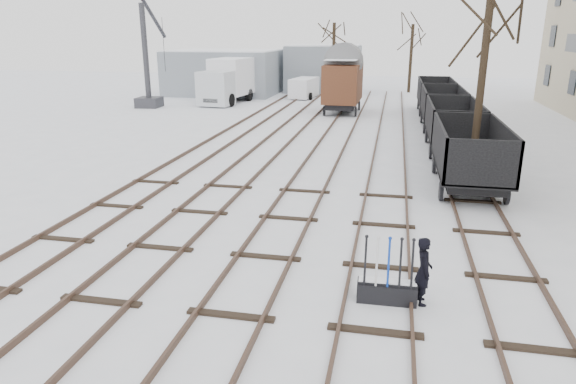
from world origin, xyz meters
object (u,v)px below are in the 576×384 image
box_van_wagon (343,82)px  lorry (231,80)px  panel_van (304,88)px  crane (148,77)px  ground_frame (387,290)px  freight_wagon_a (468,163)px  worker (423,271)px

box_van_wagon → lorry: size_ratio=0.63×
box_van_wagon → panel_van: bearing=118.8°
box_van_wagon → crane: 15.28m
box_van_wagon → lorry: (-9.87, 4.12, -0.40)m
ground_frame → freight_wagon_a: size_ratio=0.25×
freight_wagon_a → crane: crane is taller
panel_van → crane: crane is taller
ground_frame → box_van_wagon: bearing=97.1°
freight_wagon_a → worker: bearing=-102.3°
ground_frame → panel_van: size_ratio=0.35×
freight_wagon_a → box_van_wagon: box_van_wagon is taller
box_van_wagon → panel_van: box_van_wagon is taller
freight_wagon_a → crane: size_ratio=0.68×
lorry → crane: crane is taller
crane → ground_frame: bearing=-58.2°
worker → freight_wagon_a: freight_wagon_a is taller
ground_frame → panel_van: 36.69m
freight_wagon_a → box_van_wagon: size_ratio=1.16×
worker → box_van_wagon: 27.92m
ground_frame → freight_wagon_a: 9.99m
ground_frame → box_van_wagon: box_van_wagon is taller
lorry → panel_van: size_ratio=1.95×
freight_wagon_a → box_van_wagon: (-6.65, 18.04, 1.33)m
freight_wagon_a → panel_van: (-10.95, 26.21, -0.01)m
ground_frame → freight_wagon_a: freight_wagon_a is taller
worker → box_van_wagon: bearing=0.4°
lorry → panel_van: (5.57, 4.04, -0.95)m
freight_wagon_a → box_van_wagon: 19.27m
crane → worker: bearing=-57.0°
worker → panel_van: (-8.89, 35.67, 0.15)m
worker → freight_wagon_a: 9.69m
ground_frame → lorry: lorry is taller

